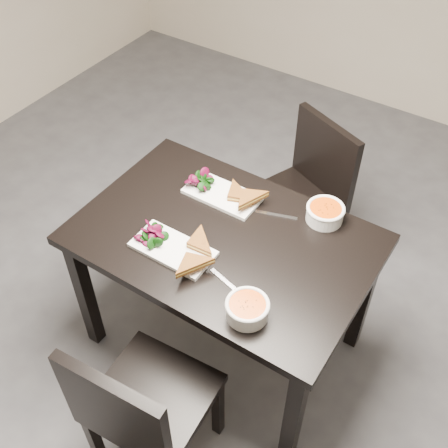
% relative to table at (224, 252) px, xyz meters
% --- Properties ---
extents(ground, '(5.00, 5.00, 0.00)m').
position_rel_table_xyz_m(ground, '(0.09, -0.05, -0.65)').
color(ground, '#47474C').
rests_on(ground, ground).
extents(table, '(1.20, 0.80, 0.75)m').
position_rel_table_xyz_m(table, '(0.00, 0.00, 0.00)').
color(table, black).
rests_on(table, ground).
extents(chair_near, '(0.45, 0.45, 0.85)m').
position_rel_table_xyz_m(chair_near, '(0.07, -0.68, -0.17)').
color(chair_near, black).
rests_on(chair_near, ground).
extents(chair_far, '(0.55, 0.55, 0.85)m').
position_rel_table_xyz_m(chair_far, '(0.03, 0.72, -0.17)').
color(chair_far, black).
rests_on(chair_far, ground).
extents(plate_near, '(0.33, 0.17, 0.02)m').
position_rel_table_xyz_m(plate_near, '(-0.13, -0.18, 0.11)').
color(plate_near, white).
rests_on(plate_near, table).
extents(sandwich_near, '(0.17, 0.14, 0.05)m').
position_rel_table_xyz_m(sandwich_near, '(-0.06, -0.16, 0.14)').
color(sandwich_near, '#91591E').
rests_on(sandwich_near, plate_near).
extents(salad_near, '(0.10, 0.09, 0.05)m').
position_rel_table_xyz_m(salad_near, '(-0.23, -0.18, 0.14)').
color(salad_near, black).
rests_on(salad_near, plate_near).
extents(soup_bowl_near, '(0.16, 0.16, 0.07)m').
position_rel_table_xyz_m(soup_bowl_near, '(0.28, -0.28, 0.14)').
color(soup_bowl_near, white).
rests_on(soup_bowl_near, table).
extents(cutlery_near, '(0.18, 0.06, 0.00)m').
position_rel_table_xyz_m(cutlery_near, '(0.14, -0.20, 0.10)').
color(cutlery_near, silver).
rests_on(cutlery_near, table).
extents(plate_far, '(0.33, 0.17, 0.02)m').
position_rel_table_xyz_m(plate_far, '(-0.14, 0.20, 0.11)').
color(plate_far, white).
rests_on(plate_far, table).
extents(sandwich_far, '(0.20, 0.17, 0.05)m').
position_rel_table_xyz_m(sandwich_far, '(-0.07, 0.18, 0.14)').
color(sandwich_far, '#91591E').
rests_on(sandwich_far, plate_far).
extents(salad_far, '(0.10, 0.09, 0.05)m').
position_rel_table_xyz_m(salad_far, '(-0.24, 0.20, 0.14)').
color(salad_far, black).
rests_on(salad_far, plate_far).
extents(soup_bowl_far, '(0.16, 0.16, 0.07)m').
position_rel_table_xyz_m(soup_bowl_far, '(0.30, 0.31, 0.14)').
color(soup_bowl_far, white).
rests_on(soup_bowl_far, table).
extents(cutlery_far, '(0.18, 0.07, 0.00)m').
position_rel_table_xyz_m(cutlery_far, '(0.12, 0.22, 0.10)').
color(cutlery_far, silver).
rests_on(cutlery_far, table).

